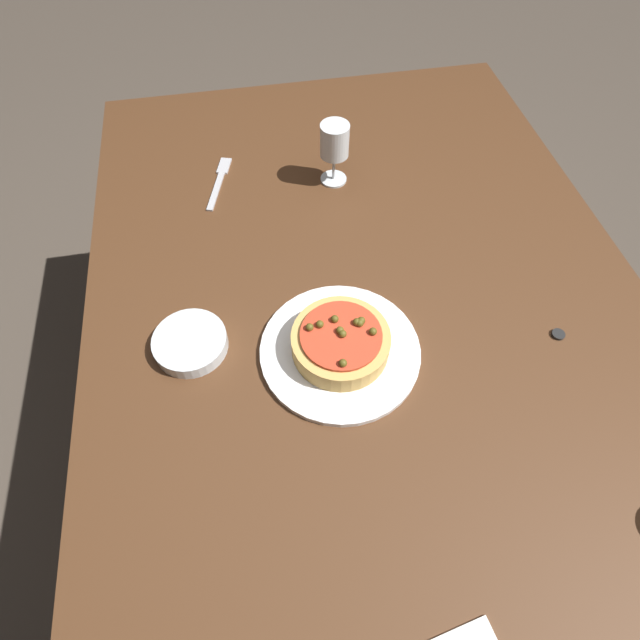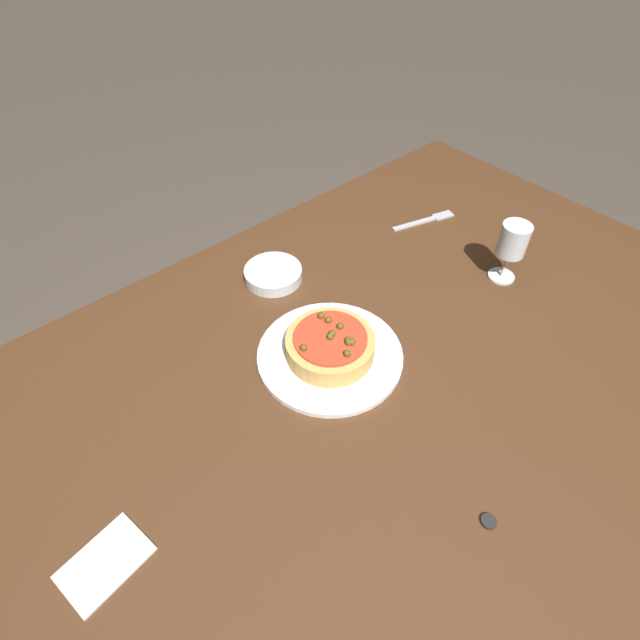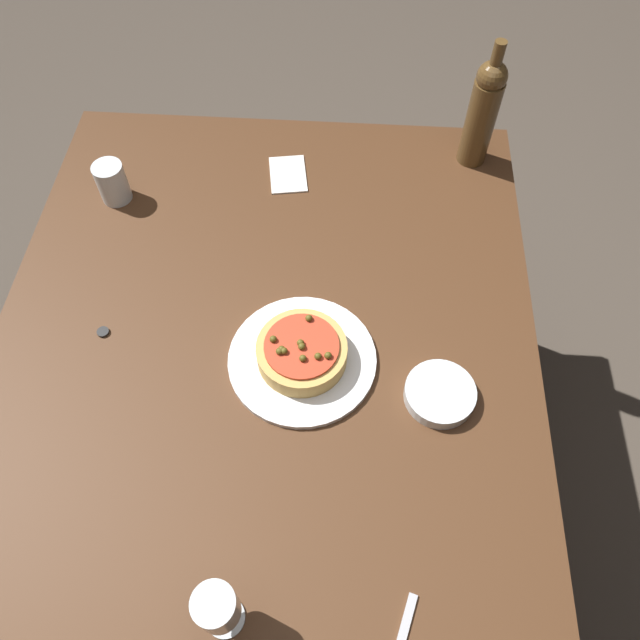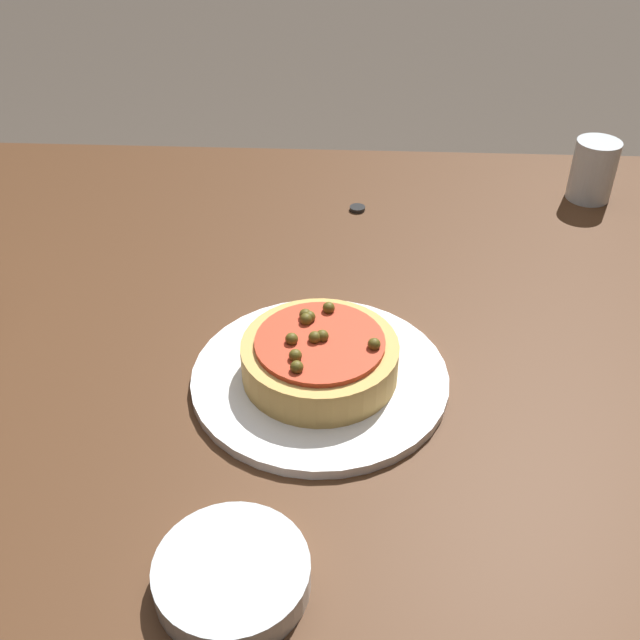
% 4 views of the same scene
% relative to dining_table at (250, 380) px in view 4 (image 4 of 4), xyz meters
% --- Properties ---
extents(dining_table, '(1.59, 1.09, 0.76)m').
position_rel_dining_table_xyz_m(dining_table, '(0.00, 0.00, 0.00)').
color(dining_table, '#4C2D19').
rests_on(dining_table, ground_plane).
extents(dinner_plate, '(0.29, 0.29, 0.01)m').
position_rel_dining_table_xyz_m(dinner_plate, '(0.09, -0.08, 0.08)').
color(dinner_plate, white).
rests_on(dinner_plate, dining_table).
extents(pizza, '(0.17, 0.17, 0.06)m').
position_rel_dining_table_xyz_m(pizza, '(0.09, -0.08, 0.11)').
color(pizza, tan).
rests_on(pizza, dinner_plate).
extents(water_cup, '(0.07, 0.07, 0.10)m').
position_rel_dining_table_xyz_m(water_cup, '(0.50, 0.38, 0.12)').
color(water_cup, silver).
rests_on(water_cup, dining_table).
extents(side_bowl, '(0.13, 0.13, 0.03)m').
position_rel_dining_table_xyz_m(side_bowl, '(0.03, -0.34, 0.09)').
color(side_bowl, silver).
rests_on(side_bowl, dining_table).
extents(bottle_cap, '(0.02, 0.02, 0.01)m').
position_rel_dining_table_xyz_m(bottle_cap, '(0.13, 0.32, 0.08)').
color(bottle_cap, black).
rests_on(bottle_cap, dining_table).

